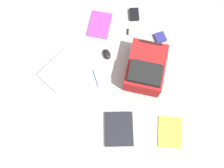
% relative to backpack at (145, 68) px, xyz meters
% --- Properties ---
extents(ground_plane, '(4.07, 4.07, 0.00)m').
position_rel_backpack_xyz_m(ground_plane, '(0.23, 0.01, -0.10)').
color(ground_plane, gray).
extents(backpack, '(0.43, 0.47, 0.22)m').
position_rel_backpack_xyz_m(backpack, '(0.00, 0.00, 0.00)').
color(backpack, maroon).
rests_on(backpack, ground_plane).
extents(laptop, '(0.41, 0.38, 0.03)m').
position_rel_backpack_xyz_m(laptop, '(0.65, -0.19, -0.08)').
color(laptop, '#929296').
rests_on(laptop, ground_plane).
extents(book_comic, '(0.27, 0.30, 0.02)m').
position_rel_backpack_xyz_m(book_comic, '(0.32, 0.39, -0.09)').
color(book_comic, silver).
rests_on(book_comic, ground_plane).
extents(book_red, '(0.28, 0.31, 0.01)m').
position_rel_backpack_xyz_m(book_red, '(0.25, -0.52, -0.09)').
color(book_red, silver).
rests_on(book_red, ground_plane).
extents(book_blue, '(0.25, 0.28, 0.01)m').
position_rel_backpack_xyz_m(book_blue, '(-0.05, 0.52, -0.09)').
color(book_blue, silver).
rests_on(book_blue, ground_plane).
extents(computer_mouse, '(0.07, 0.10, 0.04)m').
position_rel_backpack_xyz_m(computer_mouse, '(0.26, -0.23, -0.08)').
color(computer_mouse, black).
rests_on(computer_mouse, ground_plane).
extents(power_brick, '(0.10, 0.13, 0.03)m').
position_rel_backpack_xyz_m(power_brick, '(-0.07, -0.54, -0.08)').
color(power_brick, black).
rests_on(power_brick, ground_plane).
extents(pen_black, '(0.02, 0.15, 0.01)m').
position_rel_backpack_xyz_m(pen_black, '(0.40, -0.05, -0.10)').
color(pen_black, '#1933B2').
rests_on(pen_black, ground_plane).
extents(earbud_pouch, '(0.09, 0.09, 0.03)m').
position_rel_backpack_xyz_m(earbud_pouch, '(-0.22, -0.27, -0.08)').
color(earbud_pouch, navy).
rests_on(earbud_pouch, ground_plane).
extents(usb_stick, '(0.03, 0.06, 0.01)m').
position_rel_backpack_xyz_m(usb_stick, '(0.03, -0.40, -0.10)').
color(usb_stick, black).
rests_on(usb_stick, ground_plane).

